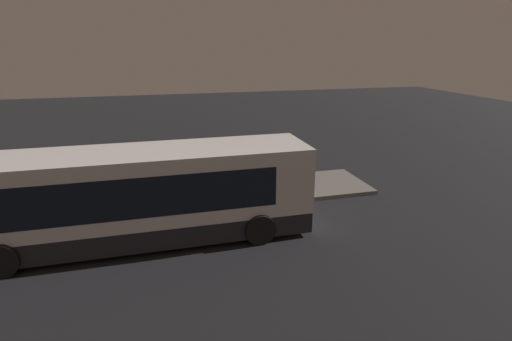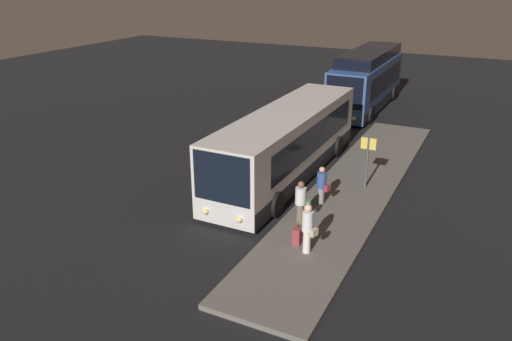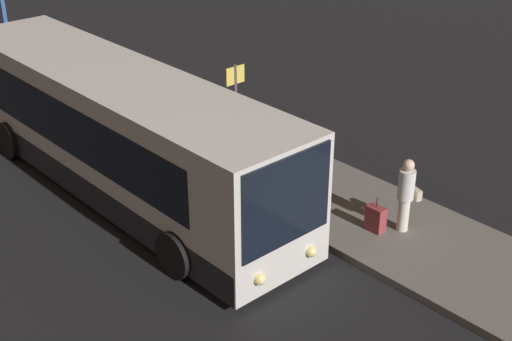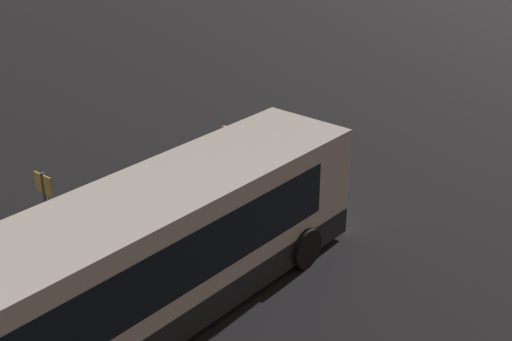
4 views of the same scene
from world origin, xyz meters
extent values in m
plane|color=black|center=(0.00, 0.00, 0.00)|extent=(80.00, 80.00, 0.00)
cube|color=#605B56|center=(0.00, 3.22, 0.09)|extent=(20.00, 3.25, 0.17)
cube|color=silver|center=(-0.14, -0.09, 1.63)|extent=(11.67, 2.57, 2.91)
cube|color=black|center=(-0.14, -0.09, 0.53)|extent=(11.61, 2.59, 0.70)
cube|color=black|center=(-0.43, -0.09, 1.98)|extent=(9.57, 2.60, 1.28)
cube|color=black|center=(5.71, -0.09, 2.06)|extent=(0.06, 2.26, 1.86)
sphere|color=#F9E58C|center=(5.73, 0.62, 0.63)|extent=(0.24, 0.24, 0.24)
sphere|color=#F9E58C|center=(5.73, -0.80, 0.63)|extent=(0.24, 0.24, 0.24)
cylinder|color=black|center=(3.83, 1.19, 0.51)|extent=(1.03, 0.30, 1.03)
cylinder|color=black|center=(3.83, -1.37, 0.51)|extent=(1.03, 0.30, 1.03)
cylinder|color=black|center=(-3.76, 1.19, 0.51)|extent=(1.03, 0.30, 1.03)
cylinder|color=black|center=(-3.76, -1.37, 0.51)|extent=(1.03, 0.30, 1.03)
cylinder|color=gray|center=(2.32, 2.45, 0.53)|extent=(0.33, 0.33, 0.72)
cylinder|color=#334C8C|center=(2.32, 2.45, 1.21)|extent=(0.46, 0.46, 0.63)
sphere|color=tan|center=(2.32, 2.45, 1.64)|extent=(0.23, 0.23, 0.23)
cube|color=maroon|center=(2.40, 2.74, 0.94)|extent=(0.31, 0.21, 0.24)
cylinder|color=silver|center=(6.02, 3.28, 0.57)|extent=(0.32, 0.32, 0.80)
cylinder|color=silver|center=(6.02, 3.28, 1.31)|extent=(0.46, 0.46, 0.69)
sphere|color=beige|center=(6.02, 3.28, 1.79)|extent=(0.26, 0.26, 0.26)
cube|color=beige|center=(6.11, 3.55, 1.02)|extent=(0.31, 0.22, 0.24)
cylinder|color=#6B604C|center=(4.15, 2.30, 0.54)|extent=(0.32, 0.32, 0.75)
cylinder|color=silver|center=(4.15, 2.30, 1.24)|extent=(0.46, 0.46, 0.65)
sphere|color=brown|center=(4.15, 2.30, 1.69)|extent=(0.24, 0.24, 0.24)
cube|color=#598C59|center=(4.10, 2.60, 0.97)|extent=(0.30, 0.18, 0.24)
cube|color=maroon|center=(5.63, 2.82, 0.47)|extent=(0.43, 0.26, 0.59)
cylinder|color=black|center=(5.63, 2.82, 0.89)|extent=(0.02, 0.02, 0.24)
cylinder|color=#4C4C51|center=(-0.06, 3.62, 1.31)|extent=(0.10, 0.10, 2.28)
cube|color=#E5C64C|center=(-0.06, 3.62, 2.16)|extent=(0.04, 0.64, 0.50)
camera|label=1|loc=(0.64, -12.79, 6.36)|focal=28.00mm
camera|label=2|loc=(19.57, 8.18, 8.85)|focal=35.00mm
camera|label=3|loc=(13.91, -8.35, 8.65)|focal=50.00mm
camera|label=4|loc=(-8.56, -10.18, 9.65)|focal=50.00mm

